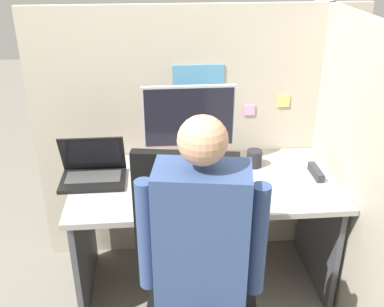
% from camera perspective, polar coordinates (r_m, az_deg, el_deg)
% --- Properties ---
extents(cubicle_panel_back, '(1.91, 0.05, 1.56)m').
position_cam_1_polar(cubicle_panel_back, '(2.70, 0.71, 1.95)').
color(cubicle_panel_back, '#B7AD99').
rests_on(cubicle_panel_back, ground).
extents(cubicle_panel_right, '(0.04, 1.35, 1.56)m').
position_cam_1_polar(cubicle_panel_right, '(2.49, 18.72, -1.79)').
color(cubicle_panel_right, '#B7AD99').
rests_on(cubicle_panel_right, ground).
extents(desk, '(1.41, 0.71, 0.70)m').
position_cam_1_polar(desk, '(2.49, 1.53, -6.91)').
color(desk, '#9E9993').
rests_on(desk, ground).
extents(paper_box, '(0.31, 0.24, 0.06)m').
position_cam_1_polar(paper_box, '(2.53, -0.37, -1.14)').
color(paper_box, red).
rests_on(paper_box, desk).
extents(monitor, '(0.50, 0.19, 0.42)m').
position_cam_1_polar(monitor, '(2.42, -0.39, 4.18)').
color(monitor, '#B2B2B7').
rests_on(monitor, paper_box).
extents(laptop, '(0.34, 0.24, 0.24)m').
position_cam_1_polar(laptop, '(2.44, -12.45, -2.28)').
color(laptop, black).
rests_on(laptop, desk).
extents(mouse, '(0.06, 0.04, 0.03)m').
position_cam_1_polar(mouse, '(2.29, -6.85, -4.76)').
color(mouse, gray).
rests_on(mouse, desk).
extents(stapler, '(0.04, 0.17, 0.04)m').
position_cam_1_polar(stapler, '(2.53, 15.45, -2.28)').
color(stapler, '#2D2D33').
rests_on(stapler, desk).
extents(carrot_toy, '(0.04, 0.16, 0.04)m').
position_cam_1_polar(carrot_toy, '(2.18, 4.44, -6.21)').
color(carrot_toy, orange).
rests_on(carrot_toy, desk).
extents(office_chair, '(0.54, 0.60, 1.10)m').
position_cam_1_polar(office_chair, '(1.97, 0.23, -16.26)').
color(office_chair, black).
rests_on(office_chair, ground).
extents(person, '(0.47, 0.43, 1.36)m').
position_cam_1_polar(person, '(1.70, 1.62, -14.10)').
color(person, brown).
rests_on(person, ground).
extents(coffee_mug, '(0.09, 0.09, 0.10)m').
position_cam_1_polar(coffee_mug, '(2.55, 7.91, -0.62)').
color(coffee_mug, '#232328').
rests_on(coffee_mug, desk).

